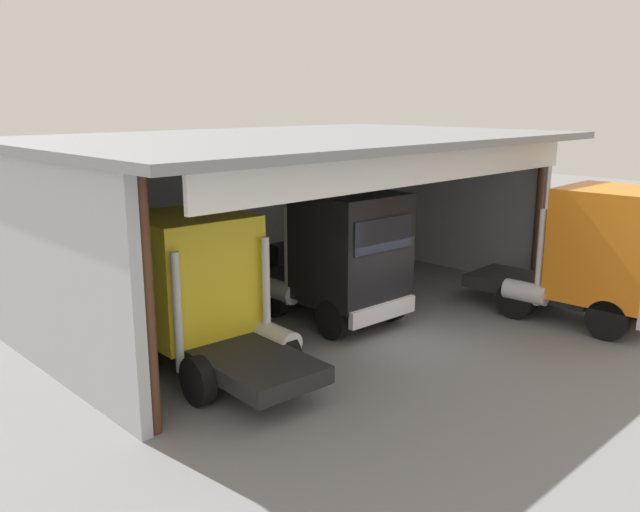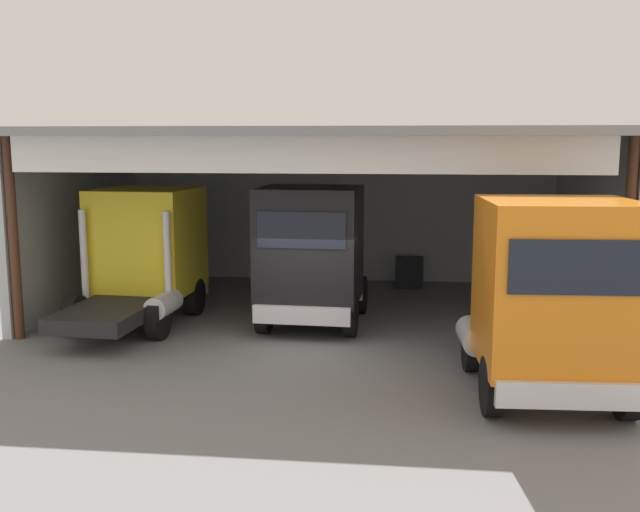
# 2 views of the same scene
# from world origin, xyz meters

# --- Properties ---
(ground_plane) EXTENTS (80.00, 80.00, 0.00)m
(ground_plane) POSITION_xyz_m (0.00, 0.00, 0.00)
(ground_plane) COLOR slate
(ground_plane) RESTS_ON ground
(workshop_shed) EXTENTS (15.17, 9.97, 5.07)m
(workshop_shed) POSITION_xyz_m (0.00, 5.01, 3.57)
(workshop_shed) COLOR #ADB2B7
(workshop_shed) RESTS_ON ground
(truck_yellow_center_right_bay) EXTENTS (2.71, 5.46, 3.51)m
(truck_yellow_center_right_bay) POSITION_xyz_m (-4.60, 2.27, 1.84)
(truck_yellow_center_right_bay) COLOR yellow
(truck_yellow_center_right_bay) RESTS_ON ground
(truck_black_right_bay) EXTENTS (2.68, 5.15, 3.64)m
(truck_black_right_bay) POSITION_xyz_m (-0.11, 2.04, 1.89)
(truck_black_right_bay) COLOR black
(truck_black_right_bay) RESTS_ON ground
(truck_orange_left_bay) EXTENTS (2.93, 5.37, 3.76)m
(truck_orange_left_bay) POSITION_xyz_m (4.88, -2.78, 1.97)
(truck_orange_left_bay) COLOR orange
(truck_orange_left_bay) RESTS_ON ground
(oil_drum) EXTENTS (0.58, 0.58, 0.87)m
(oil_drum) POSITION_xyz_m (5.71, 7.60, 0.43)
(oil_drum) COLOR #B21E19
(oil_drum) RESTS_ON ground
(tool_cart) EXTENTS (0.90, 0.60, 1.00)m
(tool_cart) POSITION_xyz_m (2.42, 7.47, 0.50)
(tool_cart) COLOR black
(tool_cart) RESTS_ON ground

